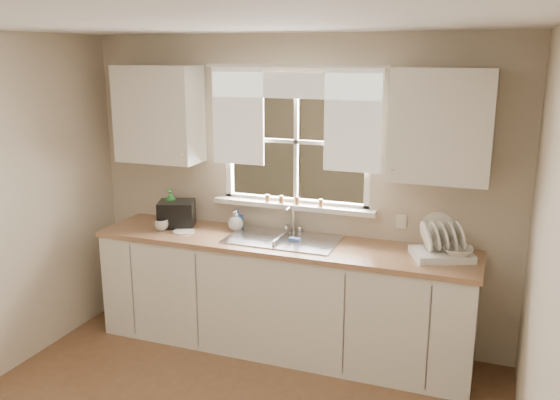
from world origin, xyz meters
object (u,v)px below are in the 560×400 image
at_px(cup, 161,225).
at_px(black_appliance, 177,214).
at_px(soap_bottle_a, 171,206).
at_px(dish_rack, 442,247).

distance_m(cup, black_appliance, 0.18).
bearing_deg(soap_bottle_a, dish_rack, -5.54).
bearing_deg(dish_rack, cup, -176.84).
bearing_deg(soap_bottle_a, cup, -86.33).
height_order(dish_rack, cup, dish_rack).
bearing_deg(black_appliance, dish_rack, -22.25).
height_order(dish_rack, black_appliance, dish_rack).
xyz_separation_m(dish_rack, cup, (-2.25, -0.12, -0.04)).
bearing_deg(dish_rack, black_appliance, 179.10).
height_order(cup, black_appliance, black_appliance).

